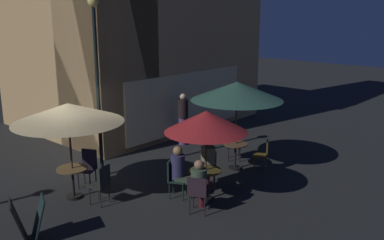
% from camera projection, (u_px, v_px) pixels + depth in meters
% --- Properties ---
extents(ground_plane, '(60.00, 60.00, 0.00)m').
position_uv_depth(ground_plane, '(83.00, 186.00, 11.21)').
color(ground_plane, black).
extents(street_lamp_near_corner, '(0.29, 0.29, 4.81)m').
position_uv_depth(street_lamp_near_corner, '(96.00, 63.00, 11.18)').
color(street_lamp_near_corner, black).
rests_on(street_lamp_near_corner, ground).
extents(menu_sandwich_board, '(0.81, 0.76, 0.88)m').
position_uv_depth(menu_sandwich_board, '(29.00, 221.00, 8.40)').
color(menu_sandwich_board, black).
rests_on(menu_sandwich_board, ground).
extents(cafe_table_0, '(0.76, 0.76, 0.77)m').
position_uv_depth(cafe_table_0, '(206.00, 178.00, 10.26)').
color(cafe_table_0, black).
rests_on(cafe_table_0, ground).
extents(cafe_table_1, '(0.70, 0.70, 0.77)m').
position_uv_depth(cafe_table_1, '(235.00, 151.00, 12.30)').
color(cafe_table_1, black).
rests_on(cafe_table_1, ground).
extents(cafe_table_2, '(0.74, 0.74, 0.77)m').
position_uv_depth(cafe_table_2, '(73.00, 176.00, 10.38)').
color(cafe_table_2, black).
rests_on(cafe_table_2, ground).
extents(patio_umbrella_0, '(1.95, 1.95, 2.21)m').
position_uv_depth(patio_umbrella_0, '(206.00, 122.00, 9.92)').
color(patio_umbrella_0, black).
rests_on(patio_umbrella_0, ground).
extents(patio_umbrella_1, '(2.57, 2.57, 2.54)m').
position_uv_depth(patio_umbrella_1, '(237.00, 91.00, 11.87)').
color(patio_umbrella_1, black).
rests_on(patio_umbrella_1, ground).
extents(patio_umbrella_2, '(2.59, 2.59, 2.36)m').
position_uv_depth(patio_umbrella_2, '(68.00, 113.00, 10.00)').
color(patio_umbrella_2, black).
rests_on(patio_umbrella_2, ground).
extents(cafe_chair_0, '(0.58, 0.58, 0.90)m').
position_uv_depth(cafe_chair_0, '(198.00, 191.00, 9.54)').
color(cafe_chair_0, black).
rests_on(cafe_chair_0, ground).
extents(cafe_chair_1, '(0.57, 0.57, 0.91)m').
position_uv_depth(cafe_chair_1, '(208.00, 166.00, 11.12)').
color(cafe_chair_1, '#55341D').
rests_on(cafe_chair_1, ground).
extents(cafe_chair_2, '(0.57, 0.57, 0.95)m').
position_uv_depth(cafe_chair_2, '(174.00, 175.00, 10.44)').
color(cafe_chair_2, black).
rests_on(cafe_chair_2, ground).
extents(cafe_chair_3, '(0.59, 0.59, 0.87)m').
position_uv_depth(cafe_chair_3, '(234.00, 142.00, 13.14)').
color(cafe_chair_3, black).
rests_on(cafe_chair_3, ground).
extents(cafe_chair_4, '(0.55, 0.55, 0.90)m').
position_uv_depth(cafe_chair_4, '(264.00, 153.00, 12.15)').
color(cafe_chair_4, '#4E3C14').
rests_on(cafe_chair_4, ground).
extents(cafe_chair_5, '(0.49, 0.49, 0.96)m').
position_uv_depth(cafe_chair_5, '(102.00, 182.00, 10.00)').
color(cafe_chair_5, '#262722').
rests_on(cafe_chair_5, ground).
extents(cafe_chair_6, '(0.55, 0.55, 0.96)m').
position_uv_depth(cafe_chair_6, '(88.00, 165.00, 11.12)').
color(cafe_chair_6, black).
rests_on(cafe_chair_6, ground).
extents(patron_seated_0, '(0.54, 0.48, 1.25)m').
position_uv_depth(patron_seated_0, '(199.00, 182.00, 9.63)').
color(patron_seated_0, '#45111C').
rests_on(patron_seated_0, ground).
extents(patron_seated_1, '(0.56, 0.53, 1.30)m').
position_uv_depth(patron_seated_1, '(208.00, 161.00, 10.94)').
color(patron_seated_1, '#511E1D').
rests_on(patron_seated_1, ground).
extents(patron_seated_2, '(0.48, 0.54, 1.30)m').
position_uv_depth(patron_seated_2, '(180.00, 169.00, 10.36)').
color(patron_seated_2, '#344332').
rests_on(patron_seated_2, ground).
extents(patron_standing_3, '(0.35, 0.35, 1.76)m').
position_uv_depth(patron_standing_3, '(183.00, 119.00, 14.51)').
color(patron_standing_3, '#5B3768').
rests_on(patron_standing_3, ground).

